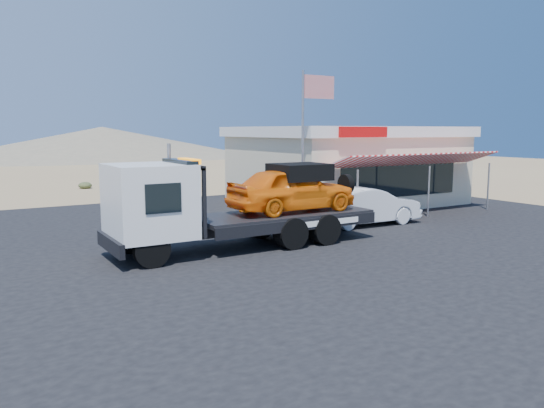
{
  "coord_description": "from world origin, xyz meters",
  "views": [
    {
      "loc": [
        -7.09,
        -12.63,
        3.74
      ],
      "look_at": [
        1.26,
        1.12,
        1.5
      ],
      "focal_mm": 35.0,
      "sensor_mm": 36.0,
      "label": 1
    }
  ],
  "objects_px": {
    "flagpole": "(308,130)",
    "tow_truck": "(239,200)",
    "white_sedan": "(366,206)",
    "jerky_store": "(346,164)"
  },
  "relations": [
    {
      "from": "jerky_store",
      "to": "white_sedan",
      "type": "bearing_deg",
      "value": -122.26
    },
    {
      "from": "white_sedan",
      "to": "flagpole",
      "type": "height_order",
      "value": "flagpole"
    },
    {
      "from": "tow_truck",
      "to": "white_sedan",
      "type": "xyz_separation_m",
      "value": [
        6.2,
        1.07,
        -0.79
      ]
    },
    {
      "from": "tow_truck",
      "to": "white_sedan",
      "type": "height_order",
      "value": "tow_truck"
    },
    {
      "from": "tow_truck",
      "to": "jerky_store",
      "type": "distance_m",
      "value": 11.99
    },
    {
      "from": "white_sedan",
      "to": "jerky_store",
      "type": "height_order",
      "value": "jerky_store"
    },
    {
      "from": "flagpole",
      "to": "tow_truck",
      "type": "bearing_deg",
      "value": -151.11
    },
    {
      "from": "flagpole",
      "to": "jerky_store",
      "type": "bearing_deg",
      "value": 38.79
    },
    {
      "from": "white_sedan",
      "to": "flagpole",
      "type": "xyz_separation_m",
      "value": [
        -1.92,
        1.3,
        2.99
      ]
    },
    {
      "from": "tow_truck",
      "to": "flagpole",
      "type": "bearing_deg",
      "value": 28.89
    }
  ]
}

